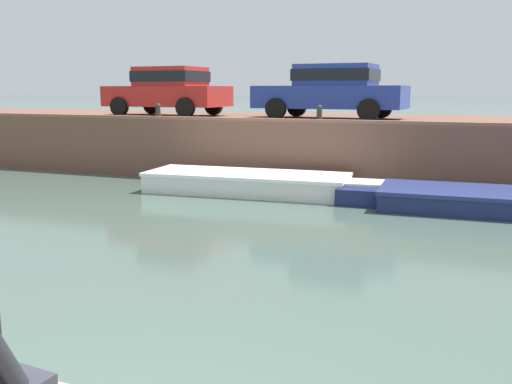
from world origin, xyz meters
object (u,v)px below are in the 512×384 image
at_px(boat_moored_west_white, 256,183).
at_px(car_left_inner_blue, 332,89).
at_px(car_leftmost_red, 168,89).
at_px(mooring_bollard_west, 158,110).
at_px(boat_moored_central_navy, 487,201).
at_px(mooring_bollard_mid, 319,113).

distance_m(boat_moored_west_white, car_left_inner_blue, 4.26).
relative_size(car_leftmost_red, mooring_bollard_west, 8.89).
xyz_separation_m(boat_moored_central_navy, mooring_bollard_mid, (-4.16, 1.82, 1.70)).
height_order(boat_moored_west_white, mooring_bollard_mid, mooring_bollard_mid).
relative_size(mooring_bollard_west, mooring_bollard_mid, 1.00).
xyz_separation_m(boat_moored_west_white, car_left_inner_blue, (0.99, 3.45, 2.28)).
bearing_deg(mooring_bollard_mid, boat_moored_central_navy, -23.65).
height_order(boat_moored_central_navy, mooring_bollard_mid, mooring_bollard_mid).
bearing_deg(car_left_inner_blue, mooring_bollard_mid, -86.11).
relative_size(boat_moored_west_white, mooring_bollard_mid, 13.53).
distance_m(boat_moored_central_navy, mooring_bollard_west, 9.32).
distance_m(car_leftmost_red, mooring_bollard_mid, 5.85).
bearing_deg(car_leftmost_red, mooring_bollard_mid, -18.35).
distance_m(boat_moored_west_white, mooring_bollard_mid, 2.58).
xyz_separation_m(car_leftmost_red, mooring_bollard_mid, (5.52, -1.83, -0.61)).
xyz_separation_m(car_left_inner_blue, mooring_bollard_mid, (0.12, -1.83, -0.61)).
distance_m(mooring_bollard_west, mooring_bollard_mid, 4.82).
height_order(boat_moored_west_white, boat_moored_central_navy, boat_moored_west_white).
bearing_deg(mooring_bollard_mid, mooring_bollard_west, 180.00).
height_order(boat_moored_west_white, car_leftmost_red, car_leftmost_red).
relative_size(boat_moored_west_white, car_leftmost_red, 1.52).
bearing_deg(car_leftmost_red, mooring_bollard_west, -69.11).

